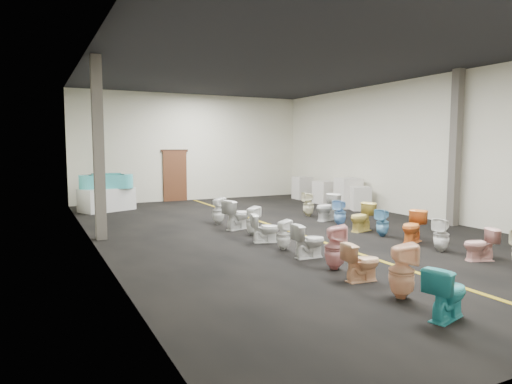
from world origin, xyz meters
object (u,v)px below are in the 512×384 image
appliance_crate_d (302,188)px  toilet_right_7 (362,217)px  toilet_right_10 (308,204)px  toilet_right_5 (413,227)px  toilet_left_0 (447,292)px  toilet_left_9 (218,211)px  toilet_left_5 (284,235)px  toilet_right_6 (383,223)px  appliance_crate_b (348,193)px  appliance_crate_c (326,192)px  toilet_right_4 (441,235)px  toilet_left_1 (402,271)px  toilet_right_8 (340,213)px  toilet_left_7 (253,221)px  toilet_left_8 (237,214)px  toilet_left_4 (309,241)px  toilet_left_2 (362,262)px  toilet_right_3 (480,245)px  display_table (107,200)px  appliance_crate_a (360,198)px  toilet_left_3 (335,247)px  toilet_right_9 (327,207)px  toilet_left_6 (265,228)px  bathtub (106,181)px

appliance_crate_d → toilet_right_7: 7.69m
toilet_right_10 → toilet_right_5: bearing=9.7°
toilet_left_0 → toilet_left_9: 8.31m
toilet_left_5 → toilet_right_6: bearing=-91.7°
appliance_crate_b → toilet_right_10: size_ratio=1.39×
appliance_crate_c → toilet_right_4: (-2.65, -8.13, -0.08)m
toilet_right_6 → toilet_left_1: bearing=-55.0°
toilet_left_0 → toilet_right_8: 7.20m
toilet_left_9 → toilet_right_5: toilet_left_9 is taller
appliance_crate_b → toilet_right_10: appliance_crate_b is taller
toilet_left_7 → toilet_right_6: toilet_left_7 is taller
toilet_left_5 → toilet_left_8: 2.76m
toilet_left_4 → toilet_left_2: bearing=179.0°
toilet_left_5 → toilet_right_3: size_ratio=1.02×
toilet_right_4 → toilet_right_10: bearing=160.1°
display_table → toilet_left_7: display_table is taller
appliance_crate_c → toilet_right_5: 7.58m
toilet_right_10 → appliance_crate_a: bearing=109.3°
toilet_left_9 → appliance_crate_c: bearing=-80.8°
toilet_left_7 → toilet_left_8: toilet_left_8 is taller
appliance_crate_b → toilet_right_4: size_ratio=1.49×
toilet_left_3 → toilet_right_3: bearing=-81.9°
toilet_left_1 → toilet_right_9: size_ratio=1.03×
toilet_left_1 → toilet_right_5: 4.33m
toilet_right_4 → toilet_right_5: size_ratio=0.98×
toilet_right_4 → toilet_right_5: (0.16, 0.97, 0.01)m
toilet_left_0 → toilet_right_4: toilet_right_4 is taller
toilet_left_2 → toilet_right_5: 3.70m
toilet_right_5 → toilet_right_10: toilet_right_10 is taller
toilet_left_5 → toilet_left_7: toilet_left_7 is taller
toilet_left_6 → toilet_right_5: (3.17, -1.61, 0.04)m
toilet_left_4 → toilet_left_6: 1.75m
toilet_left_2 → toilet_left_7: (0.11, 4.50, 0.04)m
bathtub → toilet_right_10: bathtub is taller
toilet_left_1 → toilet_right_7: toilet_left_1 is taller
toilet_left_2 → toilet_left_9: 6.43m
appliance_crate_a → toilet_right_3: bearing=-110.6°
appliance_crate_b → appliance_crate_c: bearing=90.0°
appliance_crate_a → toilet_right_9: 2.81m
appliance_crate_b → toilet_right_7: bearing=-123.5°
toilet_right_3 → toilet_right_9: 5.52m
display_table → toilet_left_2: (2.60, -10.83, -0.07)m
toilet_left_5 → toilet_left_9: toilet_left_9 is taller
toilet_left_0 → toilet_right_5: bearing=-56.3°
toilet_left_6 → toilet_left_7: size_ratio=0.91×
bathtub → toilet_right_4: (5.60, -9.87, -0.69)m
appliance_crate_b → toilet_left_3: (-5.62, -6.83, -0.13)m
appliance_crate_b → toilet_left_6: size_ratio=1.63×
toilet_left_1 → toilet_left_9: toilet_left_1 is taller
appliance_crate_a → toilet_left_8: size_ratio=1.02×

